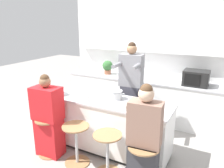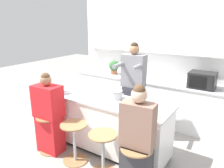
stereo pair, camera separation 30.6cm
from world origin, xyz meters
The scene contains 19 objects.
ground_plane centered at (0.00, 0.00, 0.00)m, with size 16.00×16.00×0.00m, color gray.
wall_back centered at (0.00, 1.77, 1.54)m, with size 3.74×0.22×2.70m.
back_counter centered at (0.00, 1.48, 0.45)m, with size 3.47×0.61×0.90m.
kitchen_island centered at (0.00, 0.00, 0.45)m, with size 2.00×0.68×0.88m.
bar_stool_leftmost centered at (-0.80, -0.57, 0.36)m, with size 0.40×0.40×0.62m.
bar_stool_center_left centered at (-0.27, -0.57, 0.36)m, with size 0.40×0.40×0.62m.
bar_stool_center_right centered at (0.27, -0.57, 0.36)m, with size 0.40×0.40×0.62m.
bar_stool_rightmost centered at (0.80, -0.61, 0.36)m, with size 0.40×0.40×0.62m.
person_cooking centered at (0.10, 0.61, 0.87)m, with size 0.44×0.56×1.75m.
person_wrapped_blanket centered at (-0.79, -0.57, 0.63)m, with size 0.46×0.31×1.34m.
person_seated_near centered at (0.79, -0.57, 0.64)m, with size 0.42×0.29×1.41m.
cooking_pot centered at (0.06, 0.09, 0.96)m, with size 0.30×0.21×0.14m.
fruit_bowl centered at (-0.85, -0.17, 0.93)m, with size 0.19×0.19×0.08m.
mixing_bowl_steel centered at (0.38, -0.19, 0.92)m, with size 0.18×0.18×0.07m.
coffee_cup_near centered at (-0.30, -0.21, 0.93)m, with size 0.10×0.07×0.10m.
coffee_cup_far centered at (0.66, 0.03, 0.93)m, with size 0.12×0.09×0.09m.
banana_bunch centered at (0.68, -0.21, 0.91)m, with size 0.18×0.13×0.06m.
microwave centered at (1.09, 1.45, 1.05)m, with size 0.46×0.38×0.29m.
potted_plant centered at (-0.87, 1.48, 1.08)m, with size 0.24×0.24×0.32m.
Camera 2 is at (1.82, -2.71, 2.10)m, focal length 35.00 mm.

